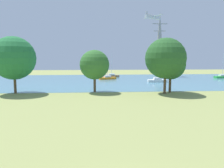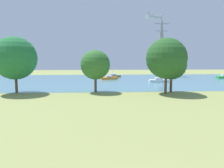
{
  "view_description": "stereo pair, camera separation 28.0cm",
  "coord_description": "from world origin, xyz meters",
  "px_view_note": "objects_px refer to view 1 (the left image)",
  "views": [
    {
      "loc": [
        -1.53,
        -7.26,
        5.99
      ],
      "look_at": [
        0.28,
        17.42,
        2.99
      ],
      "focal_mm": 34.31,
      "sensor_mm": 36.0,
      "label": 1
    },
    {
      "loc": [
        -1.25,
        -7.28,
        5.99
      ],
      "look_at": [
        0.28,
        17.42,
        2.99
      ],
      "focal_mm": 34.31,
      "sensor_mm": 36.0,
      "label": 2
    }
  ],
  "objects_px": {
    "sailboat_brown": "(111,76)",
    "light_aircraft": "(153,17)",
    "sailboat_orange": "(107,78)",
    "tree_west_far": "(171,65)",
    "tree_west_near": "(95,65)",
    "tree_east_near": "(14,58)",
    "sailboat_white": "(157,80)",
    "tree_mid_shore": "(166,58)",
    "electricity_pylon": "(159,42)",
    "sailboat_green": "(222,77)"
  },
  "relations": [
    {
      "from": "tree_east_near",
      "to": "sailboat_white",
      "type": "bearing_deg",
      "value": 27.7
    },
    {
      "from": "sailboat_white",
      "to": "electricity_pylon",
      "type": "distance_m",
      "value": 42.6
    },
    {
      "from": "sailboat_white",
      "to": "light_aircraft",
      "type": "xyz_separation_m",
      "value": [
        3.62,
        19.76,
        19.22
      ]
    },
    {
      "from": "tree_west_far",
      "to": "light_aircraft",
      "type": "relative_size",
      "value": 0.94
    },
    {
      "from": "tree_east_near",
      "to": "tree_west_near",
      "type": "xyz_separation_m",
      "value": [
        13.55,
        0.37,
        -1.16
      ]
    },
    {
      "from": "sailboat_orange",
      "to": "light_aircraft",
      "type": "xyz_separation_m",
      "value": [
        15.79,
        11.94,
        19.22
      ]
    },
    {
      "from": "tree_west_near",
      "to": "sailboat_brown",
      "type": "bearing_deg",
      "value": 80.33
    },
    {
      "from": "tree_west_far",
      "to": "electricity_pylon",
      "type": "xyz_separation_m",
      "value": [
        14.24,
        55.14,
        7.98
      ]
    },
    {
      "from": "tree_east_near",
      "to": "sailboat_orange",
      "type": "bearing_deg",
      "value": 53.7
    },
    {
      "from": "tree_west_far",
      "to": "sailboat_white",
      "type": "bearing_deg",
      "value": 81.52
    },
    {
      "from": "light_aircraft",
      "to": "tree_west_far",
      "type": "bearing_deg",
      "value": -99.52
    },
    {
      "from": "sailboat_brown",
      "to": "sailboat_orange",
      "type": "relative_size",
      "value": 1.12
    },
    {
      "from": "sailboat_orange",
      "to": "tree_mid_shore",
      "type": "xyz_separation_m",
      "value": [
        8.5,
        -24.97,
        5.49
      ]
    },
    {
      "from": "tree_east_near",
      "to": "tree_west_far",
      "type": "xyz_separation_m",
      "value": [
        26.76,
        -0.82,
        -1.13
      ]
    },
    {
      "from": "sailboat_white",
      "to": "tree_west_near",
      "type": "distance_m",
      "value": 22.05
    },
    {
      "from": "light_aircraft",
      "to": "electricity_pylon",
      "type": "bearing_deg",
      "value": 66.88
    },
    {
      "from": "electricity_pylon",
      "to": "sailboat_brown",
      "type": "bearing_deg",
      "value": -132.99
    },
    {
      "from": "sailboat_orange",
      "to": "tree_mid_shore",
      "type": "distance_m",
      "value": 26.94
    },
    {
      "from": "sailboat_brown",
      "to": "sailboat_green",
      "type": "bearing_deg",
      "value": -10.2
    },
    {
      "from": "tree_east_near",
      "to": "light_aircraft",
      "type": "distance_m",
      "value": 49.92
    },
    {
      "from": "sailboat_orange",
      "to": "tree_west_near",
      "type": "relative_size",
      "value": 0.9
    },
    {
      "from": "tree_west_far",
      "to": "light_aircraft",
      "type": "bearing_deg",
      "value": 80.48
    },
    {
      "from": "sailboat_orange",
      "to": "light_aircraft",
      "type": "bearing_deg",
      "value": 37.1
    },
    {
      "from": "sailboat_orange",
      "to": "electricity_pylon",
      "type": "bearing_deg",
      "value": 52.41
    },
    {
      "from": "sailboat_orange",
      "to": "tree_east_near",
      "type": "relative_size",
      "value": 0.69
    },
    {
      "from": "sailboat_green",
      "to": "sailboat_white",
      "type": "relative_size",
      "value": 1.19
    },
    {
      "from": "tree_east_near",
      "to": "tree_west_near",
      "type": "distance_m",
      "value": 13.6
    },
    {
      "from": "sailboat_orange",
      "to": "electricity_pylon",
      "type": "distance_m",
      "value": 41.25
    },
    {
      "from": "sailboat_brown",
      "to": "tree_west_far",
      "type": "height_order",
      "value": "sailboat_brown"
    },
    {
      "from": "electricity_pylon",
      "to": "tree_east_near",
      "type": "bearing_deg",
      "value": -127.04
    },
    {
      "from": "sailboat_orange",
      "to": "tree_mid_shore",
      "type": "height_order",
      "value": "tree_mid_shore"
    },
    {
      "from": "electricity_pylon",
      "to": "light_aircraft",
      "type": "height_order",
      "value": "electricity_pylon"
    },
    {
      "from": "tree_west_near",
      "to": "light_aircraft",
      "type": "distance_m",
      "value": 42.37
    },
    {
      "from": "sailboat_orange",
      "to": "tree_west_far",
      "type": "distance_m",
      "value": 26.24
    },
    {
      "from": "sailboat_brown",
      "to": "tree_east_near",
      "type": "distance_m",
      "value": 36.05
    },
    {
      "from": "tree_west_near",
      "to": "electricity_pylon",
      "type": "bearing_deg",
      "value": 63.03
    },
    {
      "from": "sailboat_white",
      "to": "tree_west_near",
      "type": "height_order",
      "value": "tree_west_near"
    },
    {
      "from": "sailboat_orange",
      "to": "tree_east_near",
      "type": "distance_m",
      "value": 29.23
    },
    {
      "from": "sailboat_green",
      "to": "tree_east_near",
      "type": "xyz_separation_m",
      "value": [
        -51.74,
        -24.4,
        5.52
      ]
    },
    {
      "from": "sailboat_brown",
      "to": "light_aircraft",
      "type": "bearing_deg",
      "value": 18.48
    },
    {
      "from": "light_aircraft",
      "to": "sailboat_brown",
      "type": "bearing_deg",
      "value": -161.52
    },
    {
      "from": "sailboat_white",
      "to": "light_aircraft",
      "type": "relative_size",
      "value": 0.79
    },
    {
      "from": "sailboat_white",
      "to": "light_aircraft",
      "type": "bearing_deg",
      "value": 79.63
    },
    {
      "from": "tree_west_far",
      "to": "sailboat_green",
      "type": "bearing_deg",
      "value": 45.27
    },
    {
      "from": "electricity_pylon",
      "to": "tree_mid_shore",
      "type": "bearing_deg",
      "value": -105.44
    },
    {
      "from": "tree_mid_shore",
      "to": "tree_west_far",
      "type": "height_order",
      "value": "tree_mid_shore"
    },
    {
      "from": "sailboat_white",
      "to": "tree_east_near",
      "type": "relative_size",
      "value": 0.65
    },
    {
      "from": "tree_west_near",
      "to": "sailboat_white",
      "type": "bearing_deg",
      "value": 43.73
    },
    {
      "from": "sailboat_orange",
      "to": "tree_west_near",
      "type": "distance_m",
      "value": 23.43
    },
    {
      "from": "sailboat_brown",
      "to": "tree_west_far",
      "type": "xyz_separation_m",
      "value": [
        8.11,
        -31.17,
        4.38
      ]
    }
  ]
}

